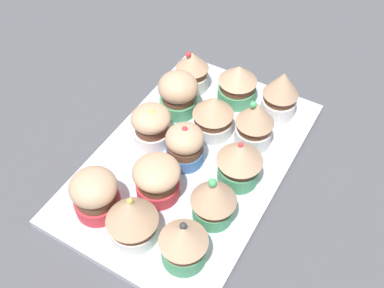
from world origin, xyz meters
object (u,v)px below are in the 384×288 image
cupcake_6 (157,179)px  baking_tray (192,160)px  cupcake_8 (211,114)px  cupcake_3 (255,123)px  cupcake_1 (214,198)px  cupcake_9 (239,84)px  cupcake_13 (192,70)px  cupcake_12 (178,93)px  cupcake_7 (185,145)px  cupcake_10 (95,194)px  cupcake_0 (184,243)px  cupcake_5 (135,219)px  cupcake_11 (150,127)px  cupcake_4 (281,94)px  cupcake_2 (240,161)px

cupcake_6 → baking_tray: bearing=-6.2°
cupcake_8 → cupcake_3: bearing=-80.7°
cupcake_1 → cupcake_8: bearing=29.7°
cupcake_9 → cupcake_13: 8.01cm
cupcake_3 → cupcake_12: bearing=89.2°
cupcake_7 → cupcake_10: size_ratio=0.98×
cupcake_0 → cupcake_5: bearing=93.3°
cupcake_0 → cupcake_13: size_ratio=1.00×
cupcake_12 → cupcake_1: bearing=-135.9°
cupcake_11 → cupcake_4: bearing=-42.4°
cupcake_1 → cupcake_5: bearing=137.2°
cupcake_10 → cupcake_13: size_ratio=0.93×
cupcake_4 → cupcake_5: bearing=167.2°
cupcake_10 → cupcake_1: bearing=-63.9°
cupcake_11 → cupcake_13: bearing=3.8°
cupcake_5 → cupcake_7: size_ratio=1.14×
cupcake_0 → cupcake_7: size_ratio=1.09×
cupcake_11 → cupcake_0: bearing=-134.6°
cupcake_5 → cupcake_9: cupcake_5 is taller
cupcake_6 → cupcake_9: 21.75cm
cupcake_1 → cupcake_4: (21.58, 0.23, 0.08)cm
cupcake_9 → cupcake_13: bearing=97.0°
cupcake_3 → cupcake_13: size_ratio=1.13×
cupcake_9 → cupcake_0: bearing=-166.6°
cupcake_1 → cupcake_3: size_ratio=0.97×
cupcake_9 → cupcake_12: cupcake_12 is taller
cupcake_3 → cupcake_8: 6.53cm
cupcake_10 → cupcake_11: cupcake_10 is taller
cupcake_3 → cupcake_9: 9.10cm
cupcake_3 → cupcake_8: cupcake_3 is taller
cupcake_4 → cupcake_12: size_ratio=1.15×
cupcake_6 → cupcake_11: bearing=39.5°
baking_tray → cupcake_5: (-14.31, -0.39, 4.38)cm
cupcake_2 → cupcake_12: cupcake_2 is taller
cupcake_9 → cupcake_13: cupcake_13 is taller
baking_tray → cupcake_11: size_ratio=6.10×
cupcake_5 → cupcake_12: bearing=18.2°
cupcake_12 → cupcake_13: bearing=8.9°
cupcake_7 → cupcake_10: 13.90cm
cupcake_6 → cupcake_7: (6.76, -0.15, -0.07)cm
cupcake_2 → cupcake_7: size_ratio=1.12×
baking_tray → cupcake_12: cupcake_12 is taller
cupcake_2 → cupcake_7: cupcake_2 is taller
cupcake_2 → cupcake_3: 7.21cm
cupcake_4 → cupcake_5: size_ratio=1.06×
cupcake_5 → cupcake_12: (21.66, 7.13, -0.26)cm
baking_tray → cupcake_0: cupcake_0 is taller
cupcake_1 → cupcake_4: 21.58cm
cupcake_2 → cupcake_13: (13.10, 14.95, -0.27)cm
cupcake_2 → cupcake_9: (14.08, 7.00, -0.40)cm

